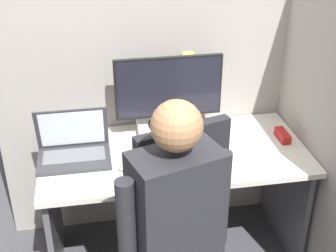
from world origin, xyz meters
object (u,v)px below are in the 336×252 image
object	(u,v)px
laptop	(74,149)
carrot_toy	(200,172)
office_chair	(178,252)
person	(174,240)
paper_box	(168,130)
stapler	(283,135)
monitor	(168,92)

from	to	relation	value
laptop	carrot_toy	bearing A→B (deg)	-24.66
office_chair	person	world-z (taller)	person
paper_box	stapler	world-z (taller)	paper_box
paper_box	carrot_toy	xyz separation A→B (m)	(0.08, -0.43, -0.01)
office_chair	person	distance (m)	0.27
laptop	carrot_toy	world-z (taller)	laptop
carrot_toy	person	distance (m)	0.55
stapler	paper_box	bearing A→B (deg)	165.32
carrot_toy	office_chair	bearing A→B (deg)	-116.93
paper_box	office_chair	xyz separation A→B (m)	(-0.09, -0.78, -0.18)
laptop	stapler	size ratio (longest dim) A/B	2.80
stapler	person	world-z (taller)	person
stapler	office_chair	distance (m)	0.95
carrot_toy	monitor	bearing A→B (deg)	100.60
stapler	office_chair	xyz separation A→B (m)	(-0.71, -0.61, -0.17)
carrot_toy	person	bearing A→B (deg)	-113.98
stapler	carrot_toy	distance (m)	0.60
stapler	person	distance (m)	1.08
monitor	stapler	world-z (taller)	monitor
stapler	person	xyz separation A→B (m)	(-0.76, -0.77, 0.05)
office_chair	stapler	bearing A→B (deg)	40.83
laptop	person	size ratio (longest dim) A/B	0.28
carrot_toy	person	world-z (taller)	person
paper_box	person	size ratio (longest dim) A/B	0.25
laptop	stapler	world-z (taller)	laptop
monitor	laptop	size ratio (longest dim) A/B	1.57
monitor	laptop	distance (m)	0.59
monitor	person	bearing A→B (deg)	-98.51
carrot_toy	person	xyz separation A→B (m)	(-0.22, -0.50, 0.05)
monitor	paper_box	bearing A→B (deg)	-90.00
monitor	person	distance (m)	0.97
monitor	office_chair	bearing A→B (deg)	-96.71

